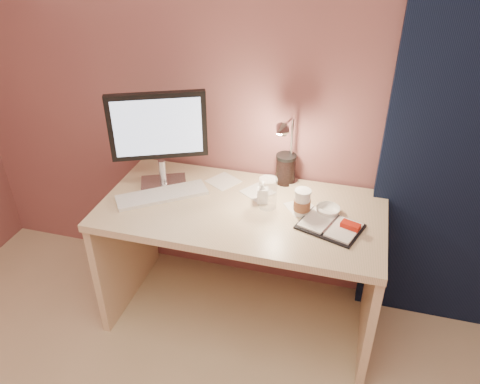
% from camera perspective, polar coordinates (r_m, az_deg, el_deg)
% --- Properties ---
extents(room, '(3.50, 3.50, 3.50)m').
position_cam_1_polar(room, '(2.38, 25.29, 7.09)').
color(room, '#C6B28E').
rests_on(room, ground).
extents(desk, '(1.40, 0.70, 0.73)m').
position_cam_1_polar(desk, '(2.50, 0.64, -5.28)').
color(desk, beige).
rests_on(desk, ground).
extents(monitor, '(0.46, 0.25, 0.52)m').
position_cam_1_polar(monitor, '(2.39, -9.95, 7.23)').
color(monitor, silver).
rests_on(monitor, desk).
extents(keyboard, '(0.45, 0.38, 0.02)m').
position_cam_1_polar(keyboard, '(2.42, -9.48, -0.36)').
color(keyboard, white).
rests_on(keyboard, desk).
extents(planner, '(0.33, 0.28, 0.04)m').
position_cam_1_polar(planner, '(2.21, 11.14, -4.07)').
color(planner, black).
rests_on(planner, desk).
extents(paper_a, '(0.18, 0.18, 0.00)m').
position_cam_1_polar(paper_a, '(2.33, 7.43, -1.87)').
color(paper_a, white).
rests_on(paper_a, desk).
extents(paper_b, '(0.19, 0.19, 0.00)m').
position_cam_1_polar(paper_b, '(2.43, 2.15, 0.00)').
color(paper_b, white).
rests_on(paper_b, desk).
extents(paper_c, '(0.20, 0.20, 0.00)m').
position_cam_1_polar(paper_c, '(2.53, -2.03, 1.32)').
color(paper_c, white).
rests_on(paper_c, desk).
extents(coffee_cup, '(0.08, 0.08, 0.13)m').
position_cam_1_polar(coffee_cup, '(2.25, 7.59, -1.32)').
color(coffee_cup, white).
rests_on(coffee_cup, desk).
extents(clear_cup, '(0.09, 0.09, 0.16)m').
position_cam_1_polar(clear_cup, '(2.28, 3.42, -0.12)').
color(clear_cup, white).
rests_on(clear_cup, desk).
extents(bowl, '(0.14, 0.14, 0.04)m').
position_cam_1_polar(bowl, '(2.29, 10.65, -2.26)').
color(bowl, white).
rests_on(bowl, desk).
extents(lotion_bottle, '(0.06, 0.06, 0.12)m').
position_cam_1_polar(lotion_bottle, '(2.33, 2.78, 0.05)').
color(lotion_bottle, white).
rests_on(lotion_bottle, desk).
extents(dark_jar, '(0.10, 0.10, 0.15)m').
position_cam_1_polar(dark_jar, '(2.49, 5.58, 2.66)').
color(dark_jar, black).
rests_on(dark_jar, desk).
extents(desk_lamp, '(0.13, 0.25, 0.40)m').
position_cam_1_polar(desk_lamp, '(2.32, 6.45, 5.23)').
color(desk_lamp, silver).
rests_on(desk_lamp, desk).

